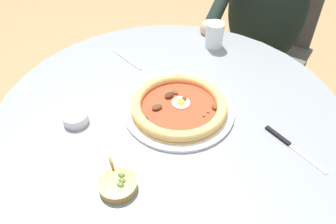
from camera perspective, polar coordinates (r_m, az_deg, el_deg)
The scene contains 9 objects.
dining_table at distance 1.13m, azimuth 0.40°, elevation -5.98°, with size 1.05×1.05×0.73m.
pizza_on_plate at distance 1.01m, azimuth 1.81°, elevation 0.92°, with size 0.33×0.33×0.04m.
water_glass at distance 1.30m, azimuth 7.75°, elevation 12.40°, with size 0.07×0.07×0.09m.
steak_knife at distance 0.98m, azimuth 19.11°, elevation -4.75°, with size 0.19×0.09×0.01m.
ramekin_capers at distance 1.01m, azimuth -15.22°, elevation -0.92°, with size 0.07×0.07×0.03m.
olive_pan at distance 0.84m, azimuth -8.39°, elevation -11.83°, with size 0.11×0.09×0.05m.
fork_utensil at distance 1.24m, azimuth -7.00°, elevation 8.81°, with size 0.16×0.06×0.00m.
diner_person at distance 1.71m, azimuth 14.73°, elevation 10.19°, with size 0.35×0.49×1.20m.
cafe_chair_diner at distance 1.84m, azimuth 16.38°, elevation 11.71°, with size 0.43×0.44×0.85m.
Camera 1 is at (-0.38, 0.64, 1.42)m, focal length 36.48 mm.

